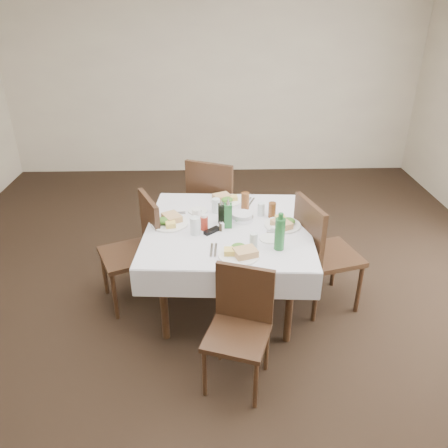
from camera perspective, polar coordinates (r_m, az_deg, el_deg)
name	(u,v)px	position (r m, az deg, el deg)	size (l,w,h in m)	color
ground_plane	(219,310)	(3.88, -0.68, -11.15)	(7.00, 7.00, 0.00)	black
room_shell	(217,113)	(3.11, -0.86, 14.31)	(6.04, 7.04, 2.80)	beige
dining_table	(228,235)	(3.60, 0.54, -1.42)	(1.41, 1.41, 0.76)	black
chair_north	(214,200)	(4.44, -1.31, 3.09)	(0.64, 0.64, 1.03)	black
chair_south	(240,320)	(3.02, 2.17, -12.39)	(0.51, 0.51, 0.85)	black
chair_east	(319,248)	(3.71, 12.33, -3.10)	(0.58, 0.58, 1.00)	black
chair_west	(139,244)	(3.80, -11.05, -2.58)	(0.60, 0.60, 0.96)	black
meal_north	(226,199)	(3.99, 0.22, 3.28)	(0.28, 0.28, 0.06)	white
meal_south	(240,252)	(3.15, 2.11, -3.72)	(0.30, 0.30, 0.07)	white
meal_east	(283,223)	(3.58, 7.73, 0.07)	(0.30, 0.30, 0.06)	white
meal_west	(169,221)	(3.61, -7.15, 0.36)	(0.30, 0.30, 0.07)	white
side_plate_a	(198,211)	(3.81, -3.43, 1.72)	(0.17, 0.17, 0.01)	white
side_plate_b	(270,239)	(3.39, 5.99, -1.90)	(0.16, 0.16, 0.01)	white
water_n	(216,206)	(3.77, -1.06, 2.41)	(0.07, 0.07, 0.13)	silver
water_s	(254,240)	(3.25, 3.88, -2.09)	(0.06, 0.06, 0.11)	silver
water_e	(261,209)	(3.73, 4.88, 1.93)	(0.06, 0.06, 0.11)	silver
water_w	(195,226)	(3.42, -3.81, -0.24)	(0.08, 0.08, 0.14)	silver
iced_tea_a	(245,201)	(3.84, 2.78, 3.06)	(0.07, 0.07, 0.15)	brown
iced_tea_b	(272,210)	(3.70, 6.31, 1.83)	(0.06, 0.06, 0.13)	brown
bread_basket	(242,217)	(3.65, 2.38, 0.94)	(0.19, 0.19, 0.06)	silver
oil_cruet_dark	(221,213)	(3.58, -0.39, 1.50)	(0.05, 0.05, 0.21)	black
oil_cruet_green	(228,215)	(3.50, 0.53, 1.22)	(0.06, 0.06, 0.26)	#236730
ketchup_bottle	(204,223)	(3.48, -2.61, 0.17)	(0.06, 0.06, 0.13)	#A32C1D
salt_shaker	(222,226)	(3.48, -0.23, -0.32)	(0.03, 0.03, 0.08)	white
pepper_shaker	(221,226)	(3.48, -0.37, -0.27)	(0.04, 0.04, 0.08)	#3F3423
coffee_mug	(196,214)	(3.68, -3.63, 1.30)	(0.12, 0.12, 0.09)	white
sunglasses	(212,231)	(3.46, -1.62, -0.89)	(0.13, 0.13, 0.03)	black
green_bottle	(280,233)	(3.21, 7.29, -1.22)	(0.08, 0.08, 0.29)	#236730
sugar_caddy	(276,229)	(3.49, 6.80, -0.72)	(0.09, 0.07, 0.04)	white
cutlery_n	(250,202)	(3.98, 3.38, 2.89)	(0.11, 0.20, 0.01)	silver
cutlery_s	(213,250)	(3.22, -1.38, -3.44)	(0.06, 0.20, 0.01)	silver
cutlery_e	(277,232)	(3.48, 6.98, -1.11)	(0.17, 0.06, 0.01)	silver
cutlery_w	(174,214)	(3.78, -6.52, 1.35)	(0.20, 0.07, 0.01)	silver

